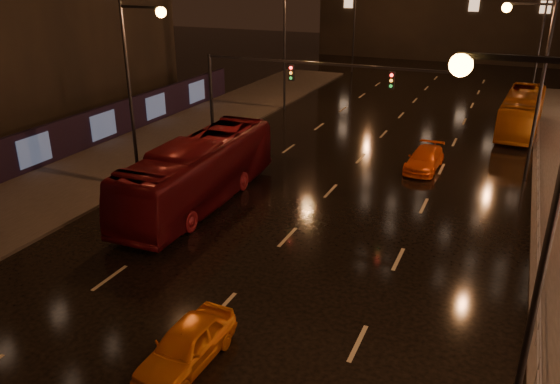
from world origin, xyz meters
name	(u,v)px	position (x,y,z in m)	size (l,w,h in m)	color
ground	(352,168)	(0.00, 20.00, 0.00)	(140.00, 140.00, 0.00)	black
sidewalk_left	(118,162)	(-13.50, 15.00, 0.07)	(7.00, 70.00, 0.15)	#38332D
hoarding_left	(32,151)	(-17.20, 12.00, 1.25)	(0.30, 46.00, 2.50)	black
traffic_signal	(275,83)	(-5.06, 20.00, 4.74)	(15.31, 0.32, 6.20)	black
streetlight_right	(521,202)	(8.92, 2.00, 6.43)	(2.64, 0.50, 10.00)	black
railing_right	(539,191)	(10.20, 18.00, 0.90)	(0.05, 56.00, 1.00)	#99999E
bus_red	(199,172)	(-5.63, 11.84, 1.68)	(2.82, 12.05, 3.36)	#570C13
bus_curb	(522,112)	(9.00, 32.81, 1.46)	(2.44, 10.45, 2.91)	#A75510
taxi_near	(187,345)	(0.50, 1.00, 0.67)	(1.57, 3.91, 1.33)	orange
taxi_far	(424,159)	(4.00, 21.57, 0.63)	(1.76, 4.33, 1.26)	orange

